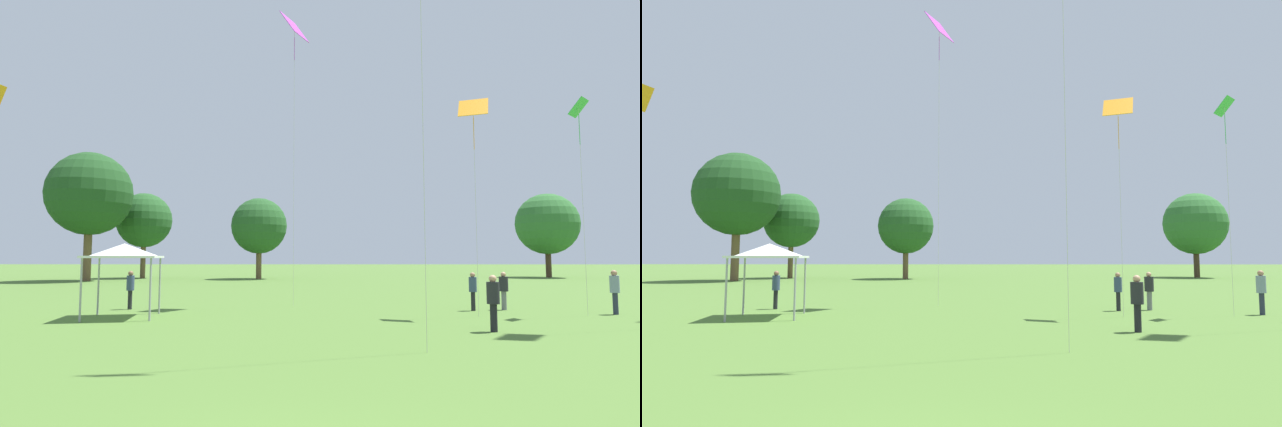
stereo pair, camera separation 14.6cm
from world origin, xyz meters
The scene contains 13 objects.
person_standing_0 centered at (6.26, 17.06, 0.94)m, with size 0.42×0.42×1.57m.
person_standing_1 centered at (-8.12, 17.39, 0.97)m, with size 0.43×0.43×1.62m.
person_standing_2 centered at (7.64, 17.40, 0.93)m, with size 0.39×0.39×1.58m.
person_standing_4 centered at (5.17, 11.22, 0.99)m, with size 0.47×0.47×1.67m.
person_standing_5 centered at (11.35, 15.78, 1.02)m, with size 0.37×0.37×1.70m.
canopy_tent centered at (-7.25, 14.50, 2.41)m, with size 2.95×2.95×2.70m.
kite_1 centered at (-1.30, 18.92, 12.82)m, with size 1.37×1.64×13.66m.
kite_3 centered at (10.03, 15.29, 7.70)m, with size 0.95×0.95×8.31m.
kite_6 centered at (5.85, 14.97, 7.76)m, with size 1.28×1.08×8.35m.
distant_tree_0 centered at (-6.74, 46.95, 5.37)m, with size 5.68×5.68×8.23m.
distant_tree_1 centered at (24.35, 51.13, 5.83)m, with size 6.67×6.67×9.18m.
distant_tree_2 centered at (-19.15, 48.45, 6.07)m, with size 5.75×5.75×8.96m.
distant_tree_3 centered at (-22.00, 42.11, 8.08)m, with size 7.77×7.77×12.00m.
Camera 2 is at (0.40, -3.81, 2.20)m, focal length 28.00 mm.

